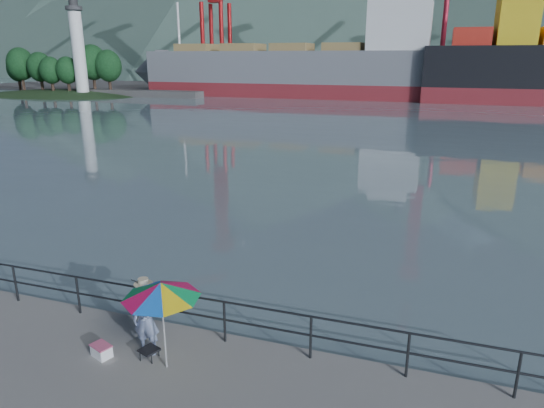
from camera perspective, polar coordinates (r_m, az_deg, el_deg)
The scene contains 10 objects.
harbor_water at distance 137.44m, azimuth 16.09°, elevation 13.78°, with size 500.00×280.00×0.00m, color slate.
far_dock at distance 100.35m, azimuth 20.72°, elevation 12.40°, with size 200.00×40.00×0.40m, color #514F4C.
guardrail at distance 12.67m, azimuth -18.32°, elevation -10.72°, with size 22.00×0.06×1.03m.
lighthouse_islet at distance 93.08m, azimuth -23.83°, elevation 11.94°, with size 48.00×26.40×19.20m.
fisherman at distance 11.05m, azimuth -14.57°, elevation -12.98°, with size 0.59×0.39×1.63m, color navy.
beach_umbrella at distance 10.02m, azimuth -12.91°, elevation -9.87°, with size 1.89×1.89×1.94m.
folding_stool at distance 11.19m, azimuth -14.22°, elevation -16.68°, with size 0.46×0.46×0.23m.
cooler_bag at distance 11.54m, azimuth -19.42°, elevation -16.03°, with size 0.43×0.29×0.25m, color white.
fishing_rod at distance 12.36m, azimuth -12.06°, elevation -13.70°, with size 0.02×0.02×2.26m, color black.
bulk_carrier at distance 81.79m, azimuth 4.19°, elevation 15.51°, with size 50.36×8.72×14.50m.
Camera 1 is at (7.09, -7.11, 6.23)m, focal length 32.00 mm.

